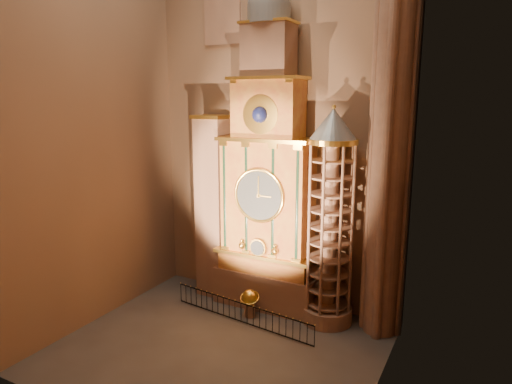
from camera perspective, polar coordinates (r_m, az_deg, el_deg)
The scene contains 10 objects.
floor at distance 21.91m, azimuth -4.68°, elevation -18.81°, with size 14.00×14.00×0.00m, color #383330.
wall_back at distance 24.13m, azimuth 2.64°, elevation 11.45°, with size 22.00×22.00×0.00m, color #906A4D.
wall_left at distance 23.40m, azimuth -20.08°, elevation 10.75°, with size 22.00×22.00×0.00m, color #906A4D.
wall_right at distance 16.19m, azimuth 16.49°, elevation 10.81°, with size 22.00×22.00×0.00m, color #906A4D.
astronomical_clock at distance 23.62m, azimuth 1.48°, elevation 0.90°, with size 5.60×2.41×16.70m.
portrait_tower at distance 25.61m, azimuth -5.37°, elevation -1.79°, with size 1.80×1.60×10.20m.
stair_turret at distance 22.42m, azimuth 9.23°, elevation -3.56°, with size 2.50×2.50×10.80m.
gothic_pier at distance 21.27m, azimuth 16.79°, elevation 10.92°, with size 2.04×2.04×22.00m.
celestial_globe at distance 24.12m, azimuth -0.78°, elevation -13.41°, with size 1.14×1.10×1.45m.
iron_railing at distance 23.62m, azimuth -1.89°, elevation -14.81°, with size 8.20×1.09×1.04m.
Camera 1 is at (10.20, -15.86, 11.15)m, focal length 32.00 mm.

